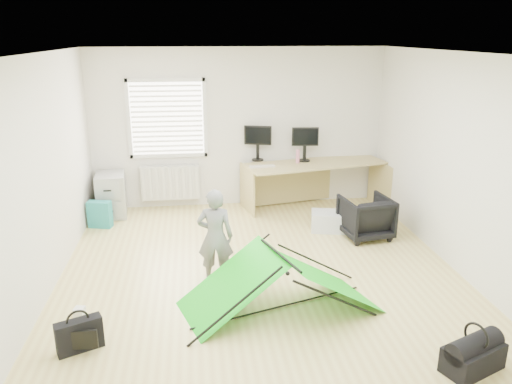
{
  "coord_description": "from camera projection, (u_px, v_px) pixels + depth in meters",
  "views": [
    {
      "loc": [
        -0.77,
        -5.69,
        2.91
      ],
      "look_at": [
        0.0,
        0.4,
        0.95
      ],
      "focal_mm": 35.0,
      "sensor_mm": 36.0,
      "label": 1
    }
  ],
  "objects": [
    {
      "name": "storage_crate",
      "position": [
        329.0,
        221.0,
        7.67
      ],
      "size": [
        0.59,
        0.47,
        0.29
      ],
      "primitive_type": "cube",
      "rotation": [
        0.0,
        0.0,
        -0.22
      ],
      "color": "silver",
      "rests_on": "ground"
    },
    {
      "name": "duffel_bag",
      "position": [
        473.0,
        358.0,
        4.48
      ],
      "size": [
        0.64,
        0.49,
        0.25
      ],
      "primitive_type": "cube",
      "rotation": [
        0.0,
        0.0,
        0.4
      ],
      "color": "black",
      "rests_on": "ground"
    },
    {
      "name": "keyboard",
      "position": [
        262.0,
        166.0,
        8.19
      ],
      "size": [
        0.42,
        0.18,
        0.02
      ],
      "primitive_type": "cube",
      "rotation": [
        0.0,
        0.0,
        0.1
      ],
      "color": "beige",
      "rests_on": "desk"
    },
    {
      "name": "person",
      "position": [
        215.0,
        237.0,
        5.94
      ],
      "size": [
        0.47,
        0.34,
        1.19
      ],
      "primitive_type": "imported",
      "rotation": [
        0.0,
        0.0,
        3.0
      ],
      "color": "slate",
      "rests_on": "ground"
    },
    {
      "name": "white_box",
      "position": [
        79.0,
        312.0,
        5.34
      ],
      "size": [
        0.13,
        0.13,
        0.11
      ],
      "primitive_type": "cube",
      "rotation": [
        0.0,
        0.0,
        -0.21
      ],
      "color": "silver",
      "rests_on": "ground"
    },
    {
      "name": "window",
      "position": [
        167.0,
        119.0,
        8.3
      ],
      "size": [
        1.2,
        0.06,
        1.2
      ],
      "primitive_type": "cube",
      "color": "silver",
      "rests_on": "back_wall"
    },
    {
      "name": "tote_bag",
      "position": [
        100.0,
        214.0,
        7.77
      ],
      "size": [
        0.38,
        0.23,
        0.42
      ],
      "primitive_type": "cube",
      "rotation": [
        0.0,
        0.0,
        -0.23
      ],
      "color": "teal",
      "rests_on": "ground"
    },
    {
      "name": "filing_cabinet",
      "position": [
        111.0,
        195.0,
        8.25
      ],
      "size": [
        0.52,
        0.66,
        0.71
      ],
      "primitive_type": "cube",
      "rotation": [
        0.0,
        0.0,
        0.1
      ],
      "color": "#AAAEB0",
      "rests_on": "ground"
    },
    {
      "name": "ground",
      "position": [
        260.0,
        272.0,
        6.35
      ],
      "size": [
        5.5,
        5.5,
        0.0
      ],
      "primitive_type": "plane",
      "color": "#D5C171",
      "rests_on": "ground"
    },
    {
      "name": "radiator",
      "position": [
        171.0,
        183.0,
        8.59
      ],
      "size": [
        1.0,
        0.12,
        0.6
      ],
      "primitive_type": "cube",
      "color": "silver",
      "rests_on": "back_wall"
    },
    {
      "name": "thermos",
      "position": [
        298.0,
        156.0,
        8.42
      ],
      "size": [
        0.08,
        0.08,
        0.23
      ],
      "primitive_type": "cylinder",
      "rotation": [
        0.0,
        0.0,
        0.33
      ],
      "color": "#CF7491",
      "rests_on": "desk"
    },
    {
      "name": "desk",
      "position": [
        315.0,
        186.0,
        8.57
      ],
      "size": [
        2.48,
        1.22,
        0.81
      ],
      "primitive_type": "cube",
      "rotation": [
        0.0,
        0.0,
        0.21
      ],
      "color": "tan",
      "rests_on": "ground"
    },
    {
      "name": "monitor_right",
      "position": [
        305.0,
        149.0,
        8.51
      ],
      "size": [
        0.46,
        0.14,
        0.43
      ],
      "primitive_type": "cube",
      "rotation": [
        0.0,
        0.0,
        -0.1
      ],
      "color": "black",
      "rests_on": "desk"
    },
    {
      "name": "office_chair",
      "position": [
        366.0,
        217.0,
        7.37
      ],
      "size": [
        0.76,
        0.78,
        0.63
      ],
      "primitive_type": "imported",
      "rotation": [
        0.0,
        0.0,
        3.29
      ],
      "color": "black",
      "rests_on": "ground"
    },
    {
      "name": "back_wall",
      "position": [
        239.0,
        128.0,
        8.54
      ],
      "size": [
        5.0,
        0.02,
        2.7
      ],
      "primitive_type": "cube",
      "color": "silver",
      "rests_on": "ground"
    },
    {
      "name": "monitor_left",
      "position": [
        258.0,
        148.0,
        8.55
      ],
      "size": [
        0.47,
        0.23,
        0.44
      ],
      "primitive_type": "cube",
      "rotation": [
        0.0,
        0.0,
        -0.3
      ],
      "color": "black",
      "rests_on": "desk"
    },
    {
      "name": "laptop_bag",
      "position": [
        79.0,
        335.0,
        4.75
      ],
      "size": [
        0.45,
        0.3,
        0.32
      ],
      "primitive_type": "cube",
      "rotation": [
        0.0,
        0.0,
        0.42
      ],
      "color": "black",
      "rests_on": "ground"
    },
    {
      "name": "kite",
      "position": [
        280.0,
        282.0,
        5.43
      ],
      "size": [
        2.25,
        1.5,
        0.64
      ],
      "primitive_type": null,
      "rotation": [
        0.0,
        0.0,
        0.31
      ],
      "color": "#12C216",
      "rests_on": "ground"
    }
  ]
}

